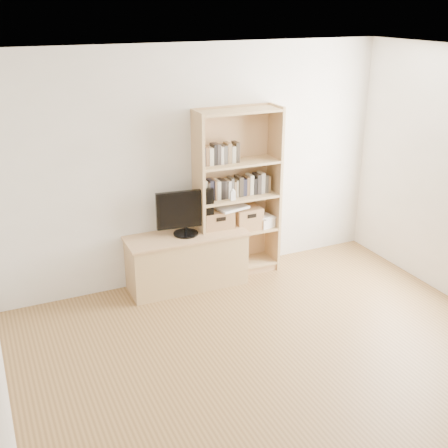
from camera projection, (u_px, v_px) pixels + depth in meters
floor at (316, 398)px, 4.52m from camera, size 4.50×5.00×0.01m
back_wall at (196, 166)px, 6.15m from camera, size 4.50×0.02×2.60m
ceiling at (340, 65)px, 3.56m from camera, size 4.50×5.00×0.01m
tv_stand at (187, 261)px, 6.23m from camera, size 1.30×0.51×0.59m
bookshelf at (237, 194)px, 6.29m from camera, size 0.97×0.36×1.93m
television at (185, 213)px, 6.02m from camera, size 0.63×0.12×0.50m
books_row_mid at (237, 187)px, 6.28m from camera, size 0.78×0.20×0.21m
books_row_upper at (219, 154)px, 6.06m from camera, size 0.41×0.15×0.21m
baby_monitor at (233, 195)px, 6.15m from camera, size 0.06×0.04×0.11m
basket_left at (217, 222)px, 6.30m from camera, size 0.35×0.30×0.28m
basket_right at (247, 218)px, 6.45m from camera, size 0.31×0.26×0.25m
laptop at (231, 207)px, 6.29m from camera, size 0.39×0.31×0.03m
magazine_stack at (263, 221)px, 6.55m from camera, size 0.21×0.27×0.11m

